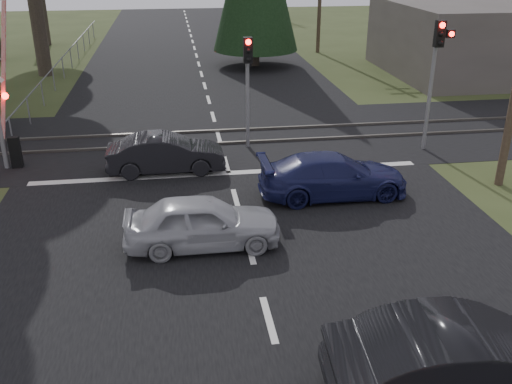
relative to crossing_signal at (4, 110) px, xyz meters
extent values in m
plane|color=#323D1B|center=(7.27, -9.79, -2.06)|extent=(120.00, 120.00, 0.00)
cube|color=black|center=(7.27, 0.21, -2.05)|extent=(14.00, 100.00, 0.01)
cube|color=black|center=(7.27, 2.21, -2.05)|extent=(120.00, 8.00, 0.01)
cube|color=silver|center=(7.27, -1.59, -2.05)|extent=(13.00, 0.35, 0.00)
cube|color=#59544C|center=(7.27, 1.41, -2.01)|extent=(120.00, 0.12, 0.10)
cube|color=#59544C|center=(7.27, 3.01, -2.01)|extent=(120.00, 0.12, 0.10)
sphere|color=#FF0C07|center=(0.15, -0.14, 0.49)|extent=(0.22, 0.22, 0.22)
cube|color=black|center=(0.12, 0.01, -1.51)|extent=(0.35, 0.25, 1.10)
cube|color=red|center=(0.32, 0.01, 1.94)|extent=(1.16, 0.10, 5.93)
cylinder|color=slate|center=(14.77, -0.19, -0.16)|extent=(0.14, 0.14, 3.80)
cube|color=black|center=(14.77, -0.37, 2.19)|extent=(0.32, 0.24, 0.90)
sphere|color=#FF0C07|center=(14.77, -0.50, 2.49)|extent=(0.20, 0.20, 0.20)
sphere|color=black|center=(14.77, -0.50, 2.19)|extent=(0.18, 0.18, 0.18)
sphere|color=black|center=(14.77, -0.50, 1.89)|extent=(0.18, 0.18, 0.18)
cube|color=black|center=(15.15, -0.37, 2.19)|extent=(0.28, 0.22, 0.28)
sphere|color=#FF0C07|center=(15.15, -0.49, 2.19)|extent=(0.18, 0.18, 0.18)
cylinder|color=slate|center=(8.27, 1.01, -0.46)|extent=(0.14, 0.14, 3.20)
cube|color=black|center=(8.27, 0.83, 1.59)|extent=(0.32, 0.24, 0.90)
sphere|color=#FF0C07|center=(8.27, 0.70, 1.89)|extent=(0.20, 0.20, 0.20)
sphere|color=black|center=(8.27, 0.70, 1.59)|extent=(0.18, 0.18, 0.18)
sphere|color=black|center=(8.27, 0.70, 1.29)|extent=(0.18, 0.18, 0.18)
cylinder|color=#473D33|center=(-1.73, 15.21, 0.64)|extent=(0.80, 0.80, 5.40)
cylinder|color=#473D33|center=(-3.73, 26.21, 0.64)|extent=(0.80, 0.80, 5.40)
cylinder|color=#473D33|center=(10.77, 16.21, -1.06)|extent=(0.50, 0.50, 2.00)
cube|color=#59514C|center=(25.27, 12.21, -0.06)|extent=(14.00, 10.00, 4.00)
imported|color=black|center=(10.17, -12.50, -1.28)|extent=(4.84, 1.96, 1.56)
imported|color=#A1A3A9|center=(6.13, -6.45, -1.39)|extent=(3.94, 1.59, 1.34)
imported|color=#181C4A|center=(10.24, -3.87, -1.40)|extent=(4.56, 1.91, 1.31)
imported|color=black|center=(5.22, -1.13, -1.42)|extent=(3.90, 1.38, 1.28)
camera|label=1|loc=(5.61, -19.35, 5.11)|focal=40.00mm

